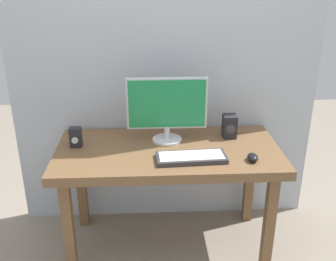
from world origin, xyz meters
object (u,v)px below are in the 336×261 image
object	(u,v)px
desk	(168,161)
mouse	(253,157)
keyboard_primary	(191,157)
monitor	(167,108)
speaker_right	(229,126)
audio_controller	(76,137)

from	to	relation	value
desk	mouse	xyz separation A→B (m)	(0.48, -0.19, 0.10)
desk	keyboard_primary	world-z (taller)	keyboard_primary
monitor	keyboard_primary	bearing A→B (deg)	-65.91
keyboard_primary	speaker_right	world-z (taller)	speaker_right
monitor	audio_controller	size ratio (longest dim) A/B	4.02
mouse	keyboard_primary	bearing A→B (deg)	178.59
desk	speaker_right	distance (m)	0.47
monitor	mouse	size ratio (longest dim) A/B	5.49
desk	audio_controller	bearing A→B (deg)	174.05
desk	mouse	size ratio (longest dim) A/B	15.06
monitor	speaker_right	xyz separation A→B (m)	(0.41, 0.04, -0.15)
desk	monitor	world-z (taller)	monitor
desk	keyboard_primary	distance (m)	0.23
monitor	mouse	distance (m)	0.61
desk	speaker_right	bearing A→B (deg)	21.48
desk	mouse	world-z (taller)	mouse
monitor	audio_controller	xyz separation A→B (m)	(-0.57, -0.07, -0.16)
mouse	speaker_right	distance (m)	0.36
monitor	speaker_right	distance (m)	0.44
monitor	keyboard_primary	size ratio (longest dim) A/B	1.22
desk	monitor	xyz separation A→B (m)	(-0.00, 0.12, 0.30)
desk	speaker_right	world-z (taller)	speaker_right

